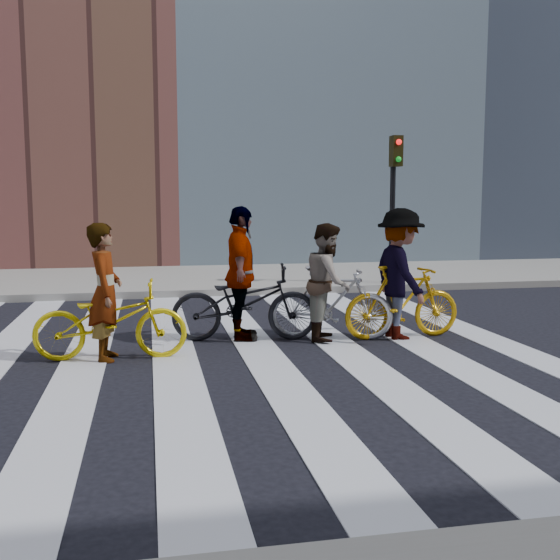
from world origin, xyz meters
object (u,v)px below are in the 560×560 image
object	(u,v)px
bike_yellow_right	(403,302)
traffic_signal	(394,185)
rider_left	(105,292)
bike_yellow_left	(110,320)
bike_dark_rear	(245,303)
rider_mid	(328,282)
rider_right	(400,274)
rider_rear	(241,274)
bike_silver_mid	(331,303)

from	to	relation	value
bike_yellow_right	traffic_signal	bearing A→B (deg)	-23.45
traffic_signal	rider_left	world-z (taller)	traffic_signal
bike_yellow_right	bike_yellow_left	bearing A→B (deg)	92.66
traffic_signal	bike_yellow_left	size ratio (longest dim) A/B	1.79
bike_dark_rear	rider_left	distance (m)	2.02
rider_mid	rider_right	xyz separation A→B (m)	(1.01, -0.14, 0.10)
rider_rear	traffic_signal	bearing A→B (deg)	-33.89
bike_yellow_left	bike_yellow_right	size ratio (longest dim) A/B	1.07
rider_left	rider_rear	xyz separation A→B (m)	(1.78, 0.78, 0.10)
bike_yellow_right	rider_left	world-z (taller)	rider_left
rider_right	rider_mid	bearing A→B (deg)	78.13
bike_yellow_right	rider_mid	xyz separation A→B (m)	(-1.06, 0.14, 0.30)
bike_dark_rear	rider_right	bearing A→B (deg)	-90.77
bike_yellow_left	rider_mid	distance (m)	3.03
rider_rear	rider_right	bearing A→B (deg)	-90.59
rider_left	bike_dark_rear	bearing A→B (deg)	-64.39
bike_yellow_left	bike_yellow_right	bearing A→B (deg)	-80.72
bike_yellow_left	rider_rear	world-z (taller)	rider_rear
rider_right	bike_dark_rear	bearing A→B (deg)	77.88
bike_yellow_left	bike_dark_rear	xyz separation A→B (m)	(1.78, 0.78, 0.05)
bike_silver_mid	bike_dark_rear	bearing A→B (deg)	100.95
bike_yellow_right	rider_left	distance (m)	4.10
bike_silver_mid	bike_yellow_right	xyz separation A→B (m)	(1.01, -0.14, 0.00)
rider_right	bike_silver_mid	bearing A→B (deg)	77.73
bike_dark_rear	bike_yellow_left	bearing A→B (deg)	120.91
bike_silver_mid	rider_rear	world-z (taller)	rider_rear
traffic_signal	rider_mid	bearing A→B (deg)	-120.49
traffic_signal	rider_mid	world-z (taller)	traffic_signal
bike_yellow_left	bike_yellow_right	distance (m)	4.03
traffic_signal	bike_yellow_right	size ratio (longest dim) A/B	1.91
bike_dark_rear	rider_rear	world-z (taller)	rider_rear
traffic_signal	bike_silver_mid	size ratio (longest dim) A/B	1.92
rider_right	bike_yellow_right	bearing A→B (deg)	-93.98
bike_yellow_left	rider_mid	world-z (taller)	rider_mid
bike_yellow_left	rider_left	xyz separation A→B (m)	(-0.05, 0.00, 0.36)
bike_dark_rear	bike_yellow_right	bearing A→B (deg)	-90.59
traffic_signal	rider_rear	world-z (taller)	traffic_signal
bike_yellow_right	rider_left	xyz separation A→B (m)	(-4.06, -0.47, 0.32)
traffic_signal	rider_left	bearing A→B (deg)	-137.31
traffic_signal	bike_yellow_left	distance (m)	8.02
bike_silver_mid	bike_dark_rear	distance (m)	1.22
bike_yellow_right	rider_mid	world-z (taller)	rider_mid
bike_silver_mid	rider_mid	xyz separation A→B (m)	(-0.05, 0.00, 0.30)
bike_yellow_left	rider_left	bearing A→B (deg)	92.64
bike_dark_rear	bike_silver_mid	bearing A→B (deg)	-90.66
bike_yellow_left	bike_yellow_right	world-z (taller)	bike_yellow_right
bike_yellow_right	rider_rear	world-z (taller)	rider_rear
bike_yellow_right	bike_dark_rear	bearing A→B (deg)	78.06
bike_silver_mid	rider_right	size ratio (longest dim) A/B	0.94
bike_silver_mid	rider_rear	size ratio (longest dim) A/B	0.92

